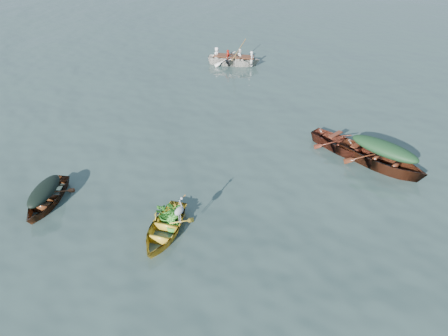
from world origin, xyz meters
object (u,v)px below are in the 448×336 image
at_px(open_wooden_boat, 344,152).
at_px(yellow_dinghy, 165,234).
at_px(green_tarp_boat, 380,167).
at_px(rowed_boat, 234,65).
at_px(heron, 179,215).
at_px(dark_covered_boat, 48,204).

bearing_deg(open_wooden_boat, yellow_dinghy, 172.90).
distance_m(yellow_dinghy, green_tarp_boat, 8.99).
bearing_deg(open_wooden_boat, rowed_boat, 70.86).
bearing_deg(open_wooden_boat, heron, 175.69).
distance_m(open_wooden_boat, rowed_boat, 10.99).
xyz_separation_m(green_tarp_boat, heron, (-4.38, -7.34, 0.91)).
distance_m(open_wooden_boat, heron, 8.23).
xyz_separation_m(green_tarp_boat, open_wooden_boat, (-1.58, 0.34, 0.00)).
distance_m(dark_covered_boat, heron, 5.20).
bearing_deg(yellow_dinghy, open_wooden_boat, 51.48).
bearing_deg(open_wooden_boat, dark_covered_boat, 154.14).
height_order(dark_covered_boat, heron, heron).
relative_size(green_tarp_boat, heron, 5.42).
height_order(open_wooden_boat, rowed_boat, rowed_boat).
height_order(dark_covered_boat, rowed_boat, rowed_boat).
relative_size(yellow_dinghy, rowed_boat, 0.75).
bearing_deg(green_tarp_boat, heron, 161.44).
bearing_deg(dark_covered_boat, green_tarp_boat, 19.40).
bearing_deg(rowed_boat, green_tarp_boat, -142.40).
bearing_deg(rowed_boat, yellow_dinghy, -178.46).
bearing_deg(heron, green_tarp_boat, 43.48).
xyz_separation_m(green_tarp_boat, rowed_boat, (-10.60, 6.63, 0.00)).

